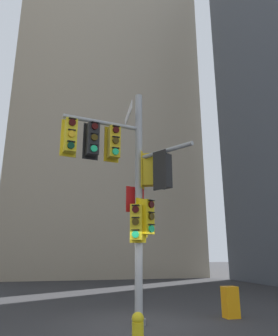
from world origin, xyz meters
TOP-DOWN VIEW (x-y plane):
  - ground at (0.00, 0.00)m, footprint 120.00×120.00m
  - building_mid_block at (1.48, 23.68)m, footprint 16.64×16.64m
  - signal_pole_assembly at (-0.37, -0.25)m, footprint 3.56×2.54m
  - fire_hydrant at (-0.75, -2.96)m, footprint 0.33×0.23m
  - newspaper_box at (2.98, 0.24)m, footprint 0.45×0.36m

SIDE VIEW (x-z plane):
  - ground at x=0.00m, z-range 0.00..0.00m
  - fire_hydrant at x=-0.75m, z-range 0.02..0.86m
  - newspaper_box at x=2.98m, z-range 0.00..0.91m
  - signal_pole_assembly at x=-0.37m, z-range 0.57..7.57m
  - building_mid_block at x=1.48m, z-range 0.00..52.04m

